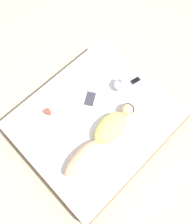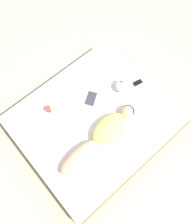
{
  "view_description": "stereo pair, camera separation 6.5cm",
  "coord_description": "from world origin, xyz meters",
  "px_view_note": "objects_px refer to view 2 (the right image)",
  "views": [
    {
      "loc": [
        0.72,
        -0.68,
        3.38
      ],
      "look_at": [
        -0.04,
        0.07,
        0.48
      ],
      "focal_mm": 35.0,
      "sensor_mm": 36.0,
      "label": 1
    },
    {
      "loc": [
        0.76,
        -0.63,
        3.38
      ],
      "look_at": [
        -0.04,
        0.07,
        0.48
      ],
      "focal_mm": 35.0,
      "sensor_mm": 36.0,
      "label": 2
    }
  ],
  "objects_px": {
    "open_magazine": "(84,97)",
    "cell_phone": "(138,83)",
    "coffee_mug": "(48,109)",
    "person": "(101,136)"
  },
  "relations": [
    {
      "from": "open_magazine",
      "to": "cell_phone",
      "type": "height_order",
      "value": "same"
    },
    {
      "from": "person",
      "to": "cell_phone",
      "type": "height_order",
      "value": "person"
    },
    {
      "from": "open_magazine",
      "to": "cell_phone",
      "type": "xyz_separation_m",
      "value": [
        0.35,
        0.76,
        0.0
      ]
    },
    {
      "from": "coffee_mug",
      "to": "cell_phone",
      "type": "distance_m",
      "value": 1.39
    },
    {
      "from": "coffee_mug",
      "to": "cell_phone",
      "type": "xyz_separation_m",
      "value": [
        0.53,
        1.28,
        -0.04
      ]
    },
    {
      "from": "person",
      "to": "cell_phone",
      "type": "distance_m",
      "value": 1.02
    },
    {
      "from": "coffee_mug",
      "to": "open_magazine",
      "type": "bearing_deg",
      "value": 71.09
    },
    {
      "from": "person",
      "to": "open_magazine",
      "type": "bearing_deg",
      "value": 158.05
    },
    {
      "from": "cell_phone",
      "to": "coffee_mug",
      "type": "bearing_deg",
      "value": -99.94
    },
    {
      "from": "person",
      "to": "cell_phone",
      "type": "xyz_separation_m",
      "value": [
        -0.27,
        0.98,
        -0.09
      ]
    }
  ]
}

